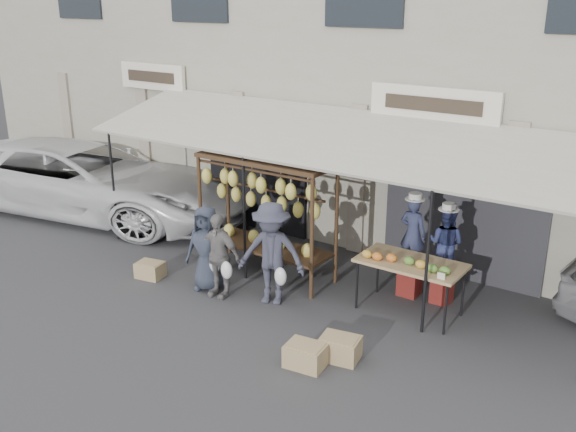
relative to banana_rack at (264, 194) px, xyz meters
name	(u,v)px	position (x,y,z in m)	size (l,w,h in m)	color
ground_plane	(250,317)	(0.80, -1.49, -1.57)	(90.00, 90.00, 0.00)	#2D2D30
shophouse	(427,57)	(0.80, 5.00, 2.08)	(24.00, 6.15, 7.30)	#9E9A8B
awning	(327,137)	(0.81, 0.79, 1.00)	(10.00, 2.35, 2.92)	#BCB8AD
banana_rack	(264,194)	(0.00, 0.00, 0.00)	(2.60, 0.90, 2.24)	#372615
produce_table	(410,264)	(2.83, 0.11, -0.70)	(1.70, 0.90, 1.04)	tan
vendor_left	(413,234)	(2.57, 0.77, -0.43)	(0.47, 0.31, 1.29)	#2C3151
vendor_right	(446,243)	(3.14, 0.81, -0.49)	(0.60, 0.47, 1.24)	navy
customer_left	(207,248)	(-0.47, -1.07, -0.80)	(0.75, 0.49, 1.54)	#2B313F
customer_mid	(218,255)	(-0.13, -1.16, -0.82)	(0.88, 0.37, 1.50)	slate
customer_right	(271,254)	(0.77, -0.85, -0.68)	(1.15, 0.66, 1.78)	#353745
stool_left	(410,281)	(2.57, 0.77, -1.32)	(0.35, 0.35, 0.49)	maroon
stool_right	(442,290)	(3.14, 0.81, -1.34)	(0.32, 0.32, 0.45)	maroon
crate_near_a	(306,355)	(2.35, -2.18, -1.40)	(0.55, 0.42, 0.33)	tan
crate_near_b	(340,348)	(2.64, -1.74, -1.40)	(0.55, 0.42, 0.33)	tan
crate_far	(150,270)	(-1.67, -1.32, -1.42)	(0.48, 0.37, 0.29)	tan
van	(78,162)	(-5.87, 0.44, -0.34)	(2.72, 5.90, 2.46)	silver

